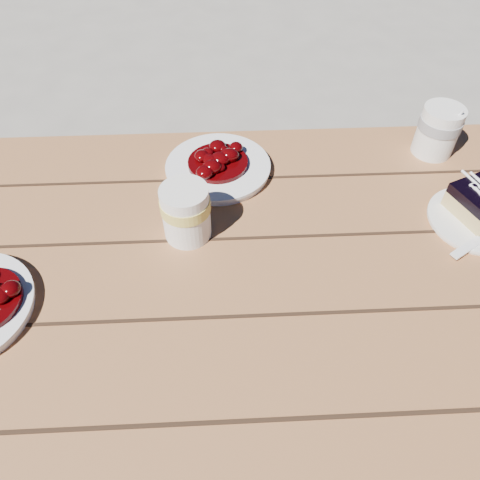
{
  "coord_description": "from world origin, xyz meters",
  "views": [
    {
      "loc": [
        -0.03,
        -0.47,
        1.36
      ],
      "look_at": [
        -0.01,
        0.02,
        0.81
      ],
      "focal_mm": 35.0,
      "sensor_mm": 36.0,
      "label": 1
    }
  ],
  "objects_px": {
    "coffee_cup": "(438,131)",
    "second_plate": "(218,168)",
    "dessert_plate": "(475,220)",
    "second_cup": "(186,213)",
    "picnic_table": "(246,326)"
  },
  "relations": [
    {
      "from": "second_plate",
      "to": "picnic_table",
      "type": "bearing_deg",
      "value": -80.62
    },
    {
      "from": "coffee_cup",
      "to": "second_plate",
      "type": "relative_size",
      "value": 0.5
    },
    {
      "from": "dessert_plate",
      "to": "second_cup",
      "type": "relative_size",
      "value": 1.59
    },
    {
      "from": "picnic_table",
      "to": "second_plate",
      "type": "distance_m",
      "value": 0.32
    },
    {
      "from": "picnic_table",
      "to": "dessert_plate",
      "type": "xyz_separation_m",
      "value": [
        0.42,
        0.1,
        0.17
      ]
    },
    {
      "from": "second_plate",
      "to": "coffee_cup",
      "type": "bearing_deg",
      "value": 5.58
    },
    {
      "from": "dessert_plate",
      "to": "picnic_table",
      "type": "bearing_deg",
      "value": -166.59
    },
    {
      "from": "coffee_cup",
      "to": "dessert_plate",
      "type": "bearing_deg",
      "value": -86.34
    },
    {
      "from": "second_plate",
      "to": "second_cup",
      "type": "height_order",
      "value": "second_cup"
    },
    {
      "from": "picnic_table",
      "to": "dessert_plate",
      "type": "bearing_deg",
      "value": 13.41
    },
    {
      "from": "picnic_table",
      "to": "second_plate",
      "type": "relative_size",
      "value": 9.81
    },
    {
      "from": "dessert_plate",
      "to": "second_cup",
      "type": "distance_m",
      "value": 0.52
    },
    {
      "from": "coffee_cup",
      "to": "picnic_table",
      "type": "bearing_deg",
      "value": -142.66
    },
    {
      "from": "second_plate",
      "to": "second_cup",
      "type": "xyz_separation_m",
      "value": [
        -0.06,
        -0.17,
        0.04
      ]
    },
    {
      "from": "picnic_table",
      "to": "coffee_cup",
      "type": "distance_m",
      "value": 0.55
    }
  ]
}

